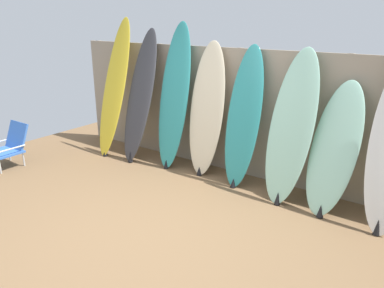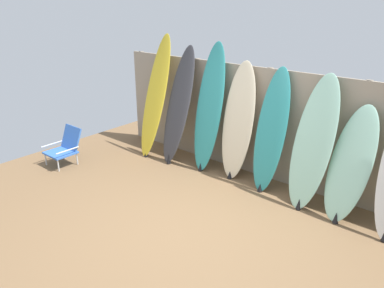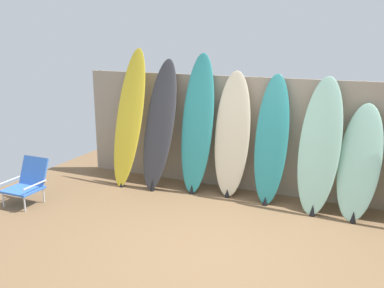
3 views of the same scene
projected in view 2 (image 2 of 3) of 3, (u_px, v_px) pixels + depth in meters
ground at (183, 226)px, 4.90m from camera, size 7.68×7.68×0.00m
fence_back at (265, 124)px, 6.00m from camera, size 6.08×0.11×1.80m
surfboard_yellow_0 at (155, 97)px, 6.86m from camera, size 0.55×0.74×2.21m
surfboard_charcoal_1 at (178, 106)px, 6.58m from camera, size 0.61×0.74×2.06m
surfboard_teal_2 at (209, 109)px, 6.24m from camera, size 0.53×0.53×2.15m
surfboard_cream_3 at (238, 122)px, 5.98m from camera, size 0.55×0.43×1.90m
surfboard_teal_4 at (271, 131)px, 5.59m from camera, size 0.48×0.51×1.88m
surfboard_seafoam_5 at (313, 144)px, 5.13m from camera, size 0.62×0.65×1.88m
surfboard_seafoam_6 at (351, 165)px, 4.88m from camera, size 0.63×0.69×1.54m
beach_chair at (65, 146)px, 6.67m from camera, size 0.50×0.56×0.65m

